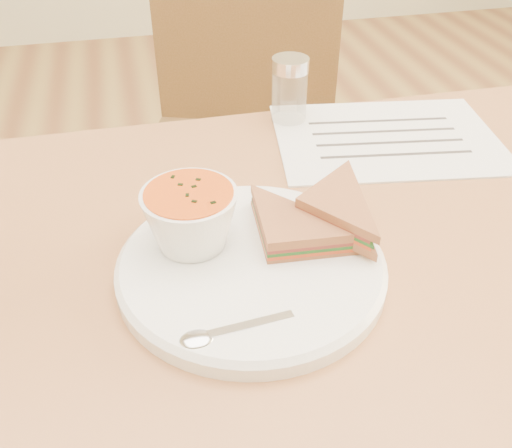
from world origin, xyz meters
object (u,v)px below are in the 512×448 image
object	(u,v)px
dining_table	(296,435)
condiment_shaker	(290,90)
plate	(251,267)
soup_bowl	(191,221)
chair_far	(235,158)

from	to	relation	value
dining_table	condiment_shaker	distance (m)	0.53
plate	soup_bowl	world-z (taller)	soup_bowl
plate	soup_bowl	bearing A→B (deg)	145.03
dining_table	plate	world-z (taller)	plate
dining_table	chair_far	bearing A→B (deg)	86.55
plate	condiment_shaker	world-z (taller)	condiment_shaker
chair_far	plate	xyz separation A→B (m)	(-0.11, -0.67, 0.26)
chair_far	condiment_shaker	bearing A→B (deg)	114.44
chair_far	plate	bearing A→B (deg)	100.59
plate	soup_bowl	xyz separation A→B (m)	(-0.06, 0.04, 0.04)
dining_table	condiment_shaker	xyz separation A→B (m)	(0.06, 0.31, 0.43)
plate	condiment_shaker	size ratio (longest dim) A/B	2.84
plate	condiment_shaker	distance (m)	0.37
soup_bowl	condiment_shaker	size ratio (longest dim) A/B	1.01
chair_far	soup_bowl	bearing A→B (deg)	95.08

